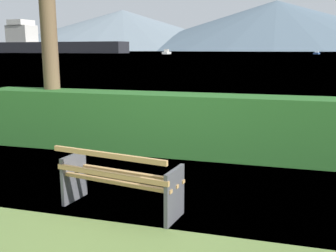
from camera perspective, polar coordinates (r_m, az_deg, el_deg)
The scene contains 8 objects.
ground_plane at distance 5.28m, azimuth -6.87°, elevation -12.27°, with size 1400.00×1400.00×0.00m, color olive.
water_surface at distance 314.07m, azimuth 15.50°, elevation 10.68°, with size 620.00×620.00×0.00m, color #7A99A8.
park_bench at distance 5.07m, azimuth -7.34°, elevation -8.12°, with size 1.71×0.83×0.87m.
hedge_row at distance 7.72m, azimuth 1.16°, elevation 0.27°, with size 8.50×0.80×1.24m, color #2D6B28.
cargo_ship_large at distance 228.71m, azimuth -17.29°, elevation 11.74°, with size 82.32×20.84×18.57m.
fishing_boat_near at distance 165.92m, azimuth -0.21°, elevation 10.99°, with size 2.44×7.83×2.10m.
tender_far at distance 172.84m, azimuth 21.42°, elevation 10.14°, with size 3.24×6.23×1.13m.
distant_hills at distance 556.86m, azimuth 15.78°, elevation 13.94°, with size 906.68×442.68×68.32m.
Camera 1 is at (1.88, -4.45, 2.12)m, focal length 40.60 mm.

